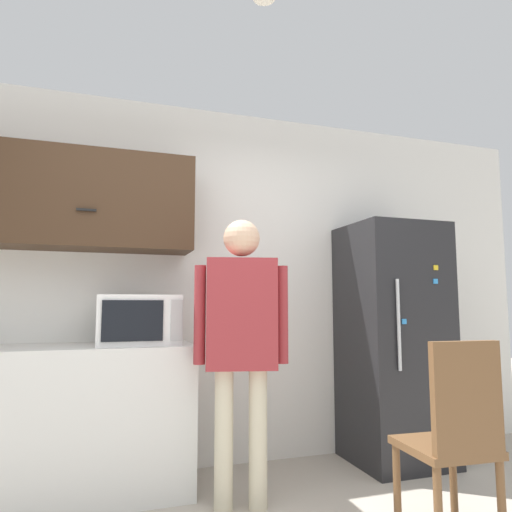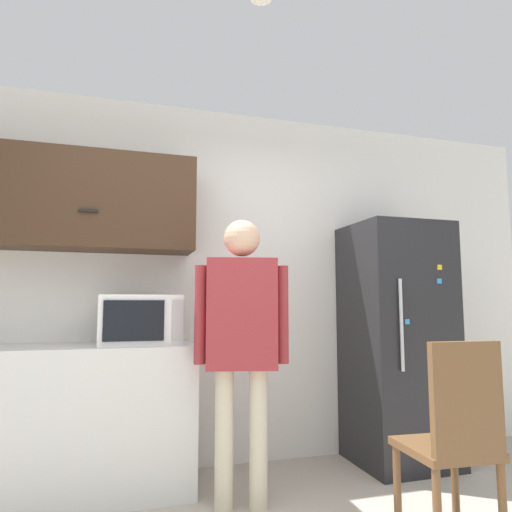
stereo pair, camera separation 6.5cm
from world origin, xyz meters
TOP-DOWN VIEW (x-y plane):
  - back_wall at (0.00, 1.88)m, footprint 6.00×0.06m
  - counter at (-1.14, 1.56)m, footprint 2.12×0.58m
  - upper_cabinets at (-1.14, 1.67)m, footprint 2.12×0.39m
  - microwave at (-0.43, 1.53)m, footprint 0.52×0.39m
  - person at (0.15, 1.12)m, footprint 0.56×0.31m
  - refrigerator at (1.49, 1.52)m, footprint 0.69×0.68m
  - chair at (1.03, 0.37)m, footprint 0.43×0.43m

SIDE VIEW (x-z plane):
  - counter at x=-1.14m, z-range 0.00..0.92m
  - chair at x=1.03m, z-range 0.04..1.05m
  - refrigerator at x=1.49m, z-range 0.00..1.80m
  - person at x=0.15m, z-range 0.19..1.88m
  - microwave at x=-0.43m, z-range 0.92..1.24m
  - back_wall at x=0.00m, z-range 0.00..2.70m
  - upper_cabinets at x=-1.14m, z-range 1.54..2.19m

